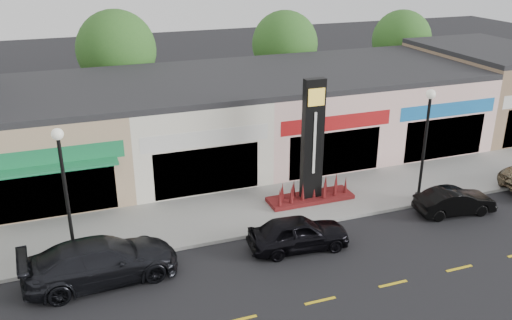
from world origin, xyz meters
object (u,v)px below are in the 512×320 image
Objects in this scene: lamp_east_near at (426,134)px; car_black_sedan at (298,233)px; lamp_west_near at (65,183)px; car_black_conv at (455,201)px; car_dark_sedan at (101,261)px; pylon_sign at (312,159)px.

lamp_east_near is 8.04m from car_black_sedan.
lamp_west_near reaches higher than car_black_conv.
lamp_east_near is at bearing -87.90° from car_dark_sedan.
pylon_sign reaches higher than lamp_east_near.
lamp_east_near is 15.40m from car_dark_sedan.
car_black_sedan reaches higher than car_black_conv.
lamp_west_near is at bearing 81.73° from car_black_sedan.
car_black_sedan is (-2.28, -3.67, -1.57)m from pylon_sign.
car_dark_sedan reaches higher than car_black_sedan.
pylon_sign is at bearing 8.77° from lamp_west_near.
pylon_sign is 4.60m from car_black_sedan.
car_black_conv is at bearing -82.93° from car_black_sedan.
lamp_east_near is 0.91× the size of pylon_sign.
lamp_east_near is at bearing 33.42° from car_black_conv.
lamp_east_near is at bearing -70.37° from car_black_sedan.
car_black_sedan is at bearing -164.85° from lamp_east_near.
car_black_sedan is 8.12m from car_black_conv.
pylon_sign is (11.00, 1.70, -1.20)m from lamp_west_near.
lamp_west_near is 3.20m from car_dark_sedan.
car_black_sedan is 1.12× the size of car_black_conv.
pylon_sign is at bearing 66.69° from car_black_conv.
car_dark_sedan is at bearing -59.44° from lamp_west_near.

